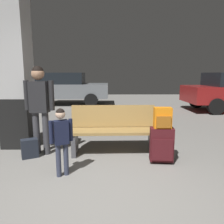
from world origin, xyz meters
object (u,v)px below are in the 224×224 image
suitcase (162,145)px  parked_car_far (64,88)px  structural_pillar (15,72)px  backpack_dark_floor (30,148)px  bench (114,130)px  backpack_bright (163,118)px  adult (39,101)px  child (61,135)px

suitcase → parked_car_far: size_ratio=0.15×
suitcase → parked_car_far: (-3.04, 6.97, 0.48)m
structural_pillar → backpack_dark_floor: (0.44, -0.68, -1.35)m
bench → backpack_dark_floor: size_ratio=4.74×
parked_car_far → backpack_bright: bearing=-66.4°
backpack_bright → adult: 2.18m
child → adult: bearing=122.8°
suitcase → bench: bearing=148.1°
backpack_bright → parked_car_far: parked_car_far is taller
suitcase → backpack_bright: size_ratio=1.78×
bench → adult: size_ratio=1.00×
child → backpack_dark_floor: bearing=136.2°
child → parked_car_far: (-1.49, 7.41, 0.19)m
adult → backpack_dark_floor: size_ratio=4.75×
child → adult: size_ratio=0.62×
suitcase → adult: 2.27m
backpack_bright → child: child is taller
structural_pillar → parked_car_far: 6.08m
parked_car_far → structural_pillar: bearing=-87.1°
adult → parked_car_far: adult is taller
adult → structural_pillar: bearing=140.6°
structural_pillar → bench: structural_pillar is taller
backpack_bright → parked_car_far: size_ratio=0.08×
backpack_dark_floor → parked_car_far: (-0.75, 6.71, 0.64)m
adult → bench: bearing=2.0°
adult → parked_car_far: (-0.92, 6.53, -0.19)m
structural_pillar → parked_car_far: structural_pillar is taller
bench → adult: (-1.34, -0.05, 0.55)m
suitcase → parked_car_far: parked_car_far is taller
adult → backpack_dark_floor: 0.86m
structural_pillar → backpack_bright: size_ratio=8.99×
child → parked_car_far: parked_car_far is taller
adult → backpack_dark_floor: (-0.17, -0.18, -0.83)m
suitcase → structural_pillar: bearing=161.0°
bench → adult: bearing=-178.0°
parked_car_far → adult: bearing=-82.0°
bench → parked_car_far: bearing=109.2°
structural_pillar → adult: size_ratio=1.89×
structural_pillar → adult: bearing=-39.4°
adult → suitcase: bearing=-11.8°
structural_pillar → child: size_ratio=3.05×
child → parked_car_far: 7.56m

